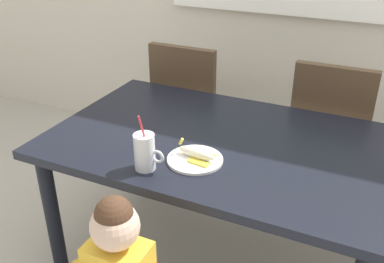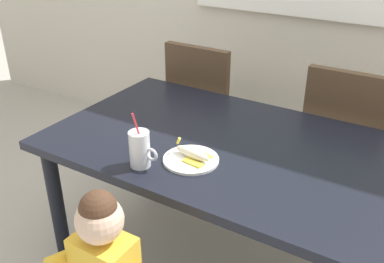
% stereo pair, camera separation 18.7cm
% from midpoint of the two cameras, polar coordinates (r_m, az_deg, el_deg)
% --- Properties ---
extents(ground_plane, '(24.00, 24.00, 0.00)m').
position_cam_midpoint_polar(ground_plane, '(2.38, 0.81, -17.05)').
color(ground_plane, '#B7B2A8').
extents(dining_table, '(1.52, 0.96, 0.75)m').
position_cam_midpoint_polar(dining_table, '(1.98, 0.94, -3.33)').
color(dining_table, black).
rests_on(dining_table, ground).
extents(dining_chair_left, '(0.44, 0.44, 0.96)m').
position_cam_midpoint_polar(dining_chair_left, '(2.78, -2.15, 3.37)').
color(dining_chair_left, '#4C3826').
rests_on(dining_chair_left, ground).
extents(dining_chair_right, '(0.44, 0.44, 0.96)m').
position_cam_midpoint_polar(dining_chair_right, '(2.55, 15.74, 0.05)').
color(dining_chair_right, '#4C3826').
rests_on(dining_chair_right, ground).
extents(milk_cup, '(0.13, 0.09, 0.25)m').
position_cam_midpoint_polar(milk_cup, '(1.71, -9.36, -3.00)').
color(milk_cup, silver).
rests_on(milk_cup, dining_table).
extents(snack_plate, '(0.23, 0.23, 0.01)m').
position_cam_midpoint_polar(snack_plate, '(1.77, -2.63, -3.81)').
color(snack_plate, white).
rests_on(snack_plate, dining_table).
extents(peeled_banana, '(0.17, 0.12, 0.07)m').
position_cam_midpoint_polar(peeled_banana, '(1.76, -2.38, -3.02)').
color(peeled_banana, '#F4EAC6').
rests_on(peeled_banana, snack_plate).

